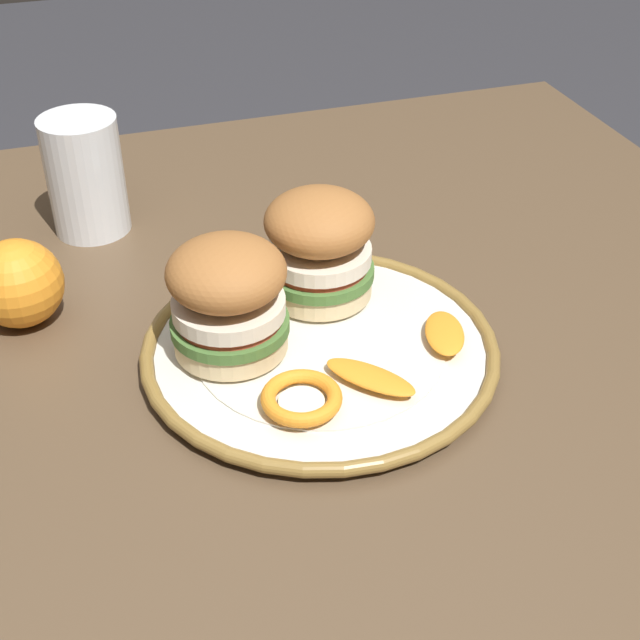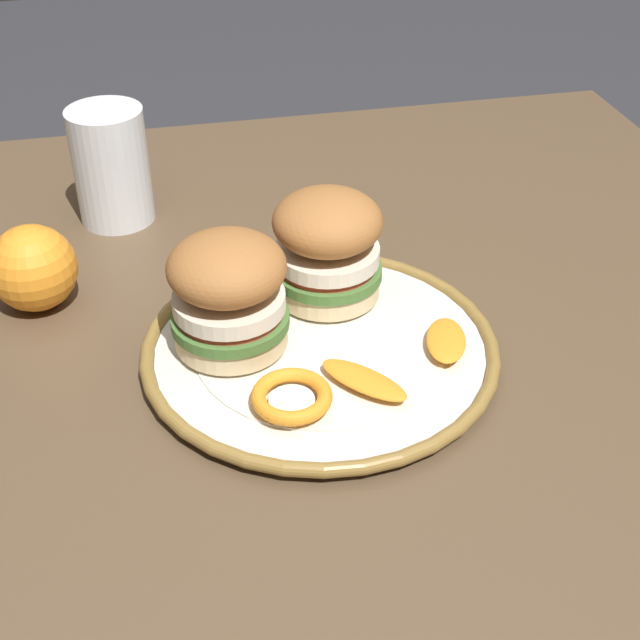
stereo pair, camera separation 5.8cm
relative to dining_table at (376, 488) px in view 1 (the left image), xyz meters
name	(u,v)px [view 1 (the left image)]	position (x,y,z in m)	size (l,w,h in m)	color
dining_table	(376,488)	(0.00, 0.00, 0.00)	(1.16, 0.95, 0.77)	brown
dinner_plate	(320,349)	(-0.06, -0.03, 0.12)	(0.31, 0.31, 0.02)	silver
sandwich_half_left	(228,296)	(-0.08, -0.11, 0.18)	(0.13, 0.13, 0.10)	beige
sandwich_half_right	(319,244)	(-0.13, -0.01, 0.18)	(0.12, 0.12, 0.10)	beige
orange_peel_curled	(301,398)	(0.01, -0.07, 0.13)	(0.08, 0.08, 0.01)	orange
orange_peel_strip_long	(370,376)	(0.00, -0.01, 0.13)	(0.08, 0.07, 0.01)	orange
orange_peel_strip_short	(445,333)	(-0.04, 0.07, 0.13)	(0.07, 0.05, 0.01)	orange
drinking_glass	(87,183)	(-0.35, -0.19, 0.16)	(0.08, 0.08, 0.12)	white
whole_orange	(18,283)	(-0.20, -0.27, 0.15)	(0.08, 0.08, 0.08)	orange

